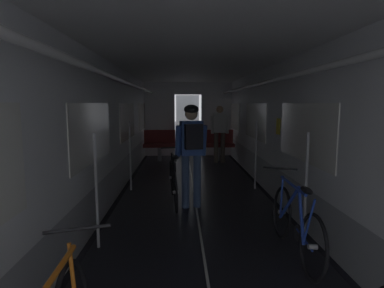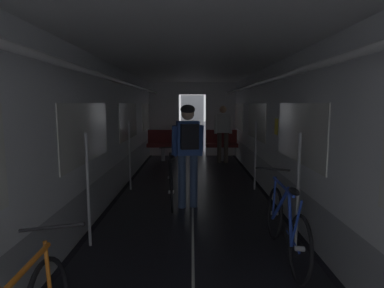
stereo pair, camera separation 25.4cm
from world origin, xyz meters
The scene contains 7 objects.
train_car_shell centered at (0.00, 3.60, 1.70)m, with size 3.14×12.34×2.57m.
bench_seat_far_left centered at (-0.90, 8.07, 0.57)m, with size 0.98×0.51×0.95m.
bench_seat_far_right centered at (0.90, 8.07, 0.57)m, with size 0.98×0.51×0.95m.
bicycle_blue centered at (1.05, 1.81, 0.38)m, with size 0.44×1.69×0.95m.
person_cyclist_aisle centered at (-0.08, 3.56, 1.07)m, with size 0.56×0.43×1.73m.
bicycle_black_in_aisle centered at (-0.39, 3.83, 0.38)m, with size 0.44×1.69×0.94m.
person_standing_near_bench centered at (0.90, 7.70, 0.98)m, with size 0.53×0.23×1.69m.
Camera 2 is at (-0.01, -1.64, 1.74)m, focal length 29.75 mm.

